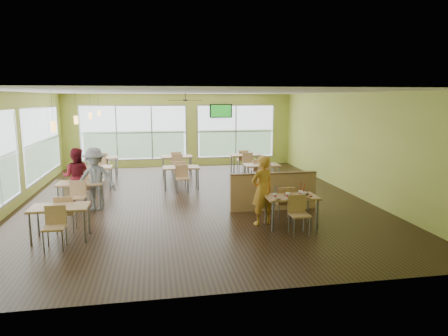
{
  "coord_description": "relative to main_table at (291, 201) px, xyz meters",
  "views": [
    {
      "loc": [
        -1.16,
        -11.74,
        3.05
      ],
      "look_at": [
        0.75,
        -0.87,
        1.09
      ],
      "focal_mm": 32.0,
      "sensor_mm": 36.0,
      "label": 1
    }
  ],
  "objects": [
    {
      "name": "room",
      "position": [
        -2.0,
        3.0,
        0.97
      ],
      "size": [
        12.0,
        12.04,
        3.2
      ],
      "color": "black",
      "rests_on": "ground"
    },
    {
      "name": "window_bays",
      "position": [
        -4.65,
        6.08,
        0.85
      ],
      "size": [
        9.24,
        10.24,
        2.38
      ],
      "color": "white",
      "rests_on": "room"
    },
    {
      "name": "main_table",
      "position": [
        0.0,
        0.0,
        0.0
      ],
      "size": [
        1.22,
        1.52,
        0.87
      ],
      "color": "tan",
      "rests_on": "floor"
    },
    {
      "name": "half_wall_divider",
      "position": [
        0.0,
        1.45,
        -0.11
      ],
      "size": [
        2.4,
        0.14,
        1.04
      ],
      "color": "tan",
      "rests_on": "floor"
    },
    {
      "name": "dining_tables",
      "position": [
        -3.05,
        4.71,
        -0.0
      ],
      "size": [
        6.92,
        8.72,
        0.87
      ],
      "color": "tan",
      "rests_on": "floor"
    },
    {
      "name": "pendant_lights",
      "position": [
        -5.2,
        3.68,
        1.82
      ],
      "size": [
        0.11,
        7.31,
        0.86
      ],
      "color": "#2D2119",
      "rests_on": "ceiling"
    },
    {
      "name": "ceiling_fan",
      "position": [
        -2.0,
        6.0,
        2.32
      ],
      "size": [
        1.25,
        1.25,
        0.29
      ],
      "color": "#2D2119",
      "rests_on": "ceiling"
    },
    {
      "name": "tv_backwall",
      "position": [
        -0.2,
        8.9,
        1.82
      ],
      "size": [
        1.0,
        0.07,
        0.6
      ],
      "color": "black",
      "rests_on": "wall_back"
    },
    {
      "name": "man_plaid",
      "position": [
        -0.63,
        0.31,
        0.22
      ],
      "size": [
        0.73,
        0.61,
        1.69
      ],
      "primitive_type": "imported",
      "rotation": [
        0.0,
        0.0,
        3.54
      ],
      "color": "#CB5D16",
      "rests_on": "floor"
    },
    {
      "name": "patron_maroon",
      "position": [
        -5.38,
        3.02,
        0.19
      ],
      "size": [
        0.87,
        0.72,
        1.64
      ],
      "primitive_type": "imported",
      "rotation": [
        0.0,
        0.0,
        3.0
      ],
      "color": "#5D1119",
      "rests_on": "floor"
    },
    {
      "name": "patron_grey",
      "position": [
        -4.77,
        2.32,
        0.23
      ],
      "size": [
        1.21,
        0.85,
        1.72
      ],
      "primitive_type": "imported",
      "rotation": [
        0.0,
        0.0,
        -0.2
      ],
      "color": "slate",
      "rests_on": "floor"
    },
    {
      "name": "cup_blue",
      "position": [
        -0.45,
        -0.13,
        0.18
      ],
      "size": [
        0.08,
        0.08,
        0.31
      ],
      "color": "white",
      "rests_on": "main_table"
    },
    {
      "name": "cup_yellow",
      "position": [
        -0.16,
        -0.19,
        0.19
      ],
      "size": [
        0.1,
        0.1,
        0.35
      ],
      "color": "white",
      "rests_on": "main_table"
    },
    {
      "name": "cup_red_near",
      "position": [
        0.18,
        -0.1,
        0.2
      ],
      "size": [
        0.11,
        0.11,
        0.38
      ],
      "color": "white",
      "rests_on": "main_table"
    },
    {
      "name": "cup_red_far",
      "position": [
        0.21,
        -0.24,
        0.2
      ],
      "size": [
        0.11,
        0.11,
        0.38
      ],
      "color": "white",
      "rests_on": "main_table"
    },
    {
      "name": "food_basket",
      "position": [
        0.32,
        0.06,
        0.15
      ],
      "size": [
        0.25,
        0.25,
        0.06
      ],
      "color": "black",
      "rests_on": "main_table"
    },
    {
      "name": "ketchup_cup",
      "position": [
        0.42,
        -0.16,
        0.13
      ],
      "size": [
        0.06,
        0.06,
        0.03
      ],
      "primitive_type": "cylinder",
      "color": "#B73119",
      "rests_on": "main_table"
    },
    {
      "name": "wrapper_left",
      "position": [
        -0.42,
        -0.28,
        0.14
      ],
      "size": [
        0.15,
        0.14,
        0.04
      ],
      "primitive_type": "ellipsoid",
      "rotation": [
        0.0,
        0.0,
        -0.05
      ],
      "color": "#8B6443",
      "rests_on": "main_table"
    },
    {
      "name": "wrapper_mid",
      "position": [
        -0.06,
        0.08,
        0.14
      ],
      "size": [
        0.22,
        0.2,
        0.05
      ],
      "primitive_type": "ellipsoid",
      "rotation": [
        0.0,
        0.0,
        0.08
      ],
      "color": "#8B6443",
      "rests_on": "main_table"
    },
    {
      "name": "wrapper_right",
      "position": [
        0.3,
        -0.3,
        0.13
      ],
      "size": [
        0.15,
        0.14,
        0.03
      ],
      "primitive_type": "ellipsoid",
      "rotation": [
        0.0,
        0.0,
        0.3
      ],
      "color": "#8B6443",
      "rests_on": "main_table"
    }
  ]
}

